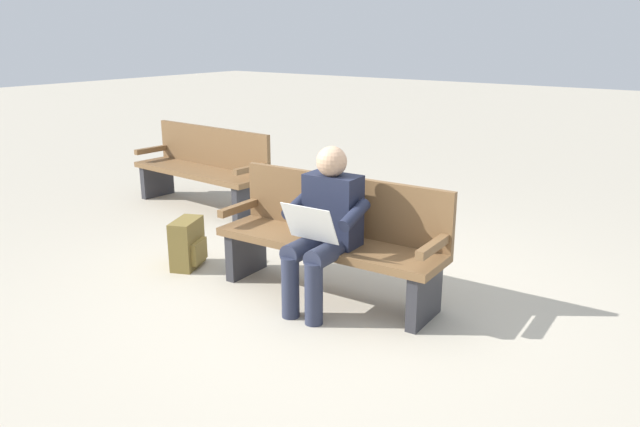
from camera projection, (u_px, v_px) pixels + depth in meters
ground_plane at (327, 295)px, 4.74m from camera, size 40.00×40.00×0.00m
bench_near at (333, 236)px, 4.67m from camera, size 1.82×0.56×0.90m
person_seated at (324, 224)px, 4.39m from camera, size 0.58×0.59×1.18m
backpack at (188, 244)px, 5.26m from camera, size 0.32×0.40×0.42m
bench_far at (204, 167)px, 7.04m from camera, size 1.82×0.58×0.90m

